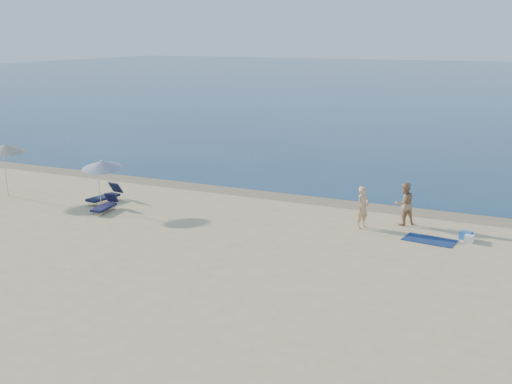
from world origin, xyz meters
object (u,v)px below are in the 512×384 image
at_px(blue_cooler, 466,235).
at_px(umbrella_near, 102,165).
at_px(person_left, 363,207).
at_px(person_right, 404,204).

height_order(blue_cooler, umbrella_near, umbrella_near).
bearing_deg(umbrella_near, person_left, -5.48).
relative_size(person_right, umbrella_near, 0.75).
xyz_separation_m(person_right, umbrella_near, (-12.15, -3.20, 1.09)).
bearing_deg(blue_cooler, person_left, -161.02).
xyz_separation_m(blue_cooler, umbrella_near, (-14.65, -2.30, 1.80)).
distance_m(person_right, umbrella_near, 12.61).
height_order(person_left, blue_cooler, person_left).
bearing_deg(person_left, blue_cooler, -63.12).
bearing_deg(person_left, person_right, -26.69).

